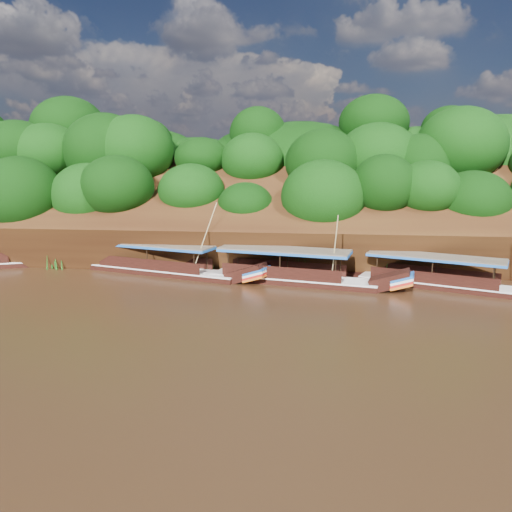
{
  "coord_description": "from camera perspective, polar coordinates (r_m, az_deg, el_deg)",
  "views": [
    {
      "loc": [
        1.86,
        -30.38,
        9.29
      ],
      "look_at": [
        -2.57,
        7.0,
        2.07
      ],
      "focal_mm": 35.0,
      "sensor_mm": 36.0,
      "label": 1
    }
  ],
  "objects": [
    {
      "name": "ground",
      "position": [
        31.82,
        3.13,
        -6.13
      ],
      "size": [
        160.0,
        160.0,
        0.0
      ],
      "primitive_type": "plane",
      "color": "black",
      "rests_on": "ground"
    },
    {
      "name": "riverbank",
      "position": [
        53.65,
        4.7,
        2.9
      ],
      "size": [
        120.0,
        30.06,
        19.4
      ],
      "color": "black",
      "rests_on": "ground"
    },
    {
      "name": "boat_0",
      "position": [
        39.27,
        21.82,
        -2.81
      ],
      "size": [
        14.32,
        7.24,
        6.0
      ],
      "rotation": [
        0.0,
        0.0,
        -0.38
      ],
      "color": "black",
      "rests_on": "ground"
    },
    {
      "name": "boat_1",
      "position": [
        38.27,
        5.45,
        -2.32
      ],
      "size": [
        15.34,
        5.29,
        5.98
      ],
      "rotation": [
        0.0,
        0.0,
        -0.21
      ],
      "color": "black",
      "rests_on": "ground"
    },
    {
      "name": "boat_2",
      "position": [
        41.67,
        -9.61,
        -1.37
      ],
      "size": [
        15.95,
        6.59,
        6.54
      ],
      "rotation": [
        0.0,
        0.0,
        -0.29
      ],
      "color": "black",
      "rests_on": "ground"
    },
    {
      "name": "reeds",
      "position": [
        41.01,
        1.25,
        -1.02
      ],
      "size": [
        49.89,
        2.45,
        2.0
      ],
      "color": "#1C5C17",
      "rests_on": "ground"
    }
  ]
}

